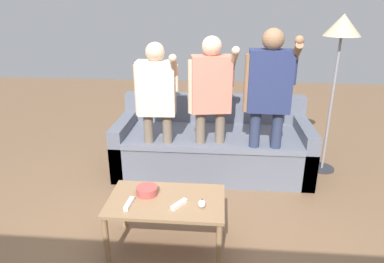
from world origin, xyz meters
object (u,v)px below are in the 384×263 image
object	(u,v)px
snack_bowl	(147,191)
player_left	(157,99)
player_center	(211,95)
coffee_table	(166,206)
player_right	(269,94)
game_remote_wand_near	(179,204)
floor_lamp	(341,35)
couch	(212,145)
game_remote_wand_far	(129,204)
game_remote_nunchuk	(202,203)

from	to	relation	value
snack_bowl	player_left	bearing A→B (deg)	94.74
snack_bowl	player_center	bearing A→B (deg)	65.56
coffee_table	player_center	size ratio (longest dim) A/B	0.57
player_right	game_remote_wand_near	distance (m)	1.44
floor_lamp	coffee_table	bearing A→B (deg)	-136.80
couch	game_remote_wand_far	world-z (taller)	couch
game_remote_nunchuk	player_center	world-z (taller)	player_center
floor_lamp	game_remote_wand_far	xyz separation A→B (m)	(-1.87, -1.62, -1.08)
game_remote_wand_near	player_right	bearing A→B (deg)	55.65
coffee_table	game_remote_nunchuk	world-z (taller)	game_remote_nunchuk
floor_lamp	player_left	xyz separation A→B (m)	(-1.85, -0.48, -0.59)
coffee_table	player_left	size ratio (longest dim) A/B	0.60
player_right	player_center	bearing A→B (deg)	172.73
snack_bowl	floor_lamp	distance (m)	2.52
snack_bowl	game_remote_wand_near	world-z (taller)	snack_bowl
couch	player_center	distance (m)	0.79
floor_lamp	player_left	bearing A→B (deg)	-165.44
floor_lamp	player_right	bearing A→B (deg)	-146.28
coffee_table	game_remote_wand_far	world-z (taller)	game_remote_wand_far
player_left	player_right	xyz separation A→B (m)	(1.10, -0.02, 0.09)
game_remote_wand_far	snack_bowl	bearing A→B (deg)	59.86
snack_bowl	game_remote_nunchuk	xyz separation A→B (m)	(0.44, -0.14, -0.01)
game_remote_nunchuk	game_remote_wand_near	size ratio (longest dim) A/B	0.60
couch	player_left	world-z (taller)	player_left
floor_lamp	player_left	distance (m)	2.00
snack_bowl	game_remote_wand_near	bearing A→B (deg)	-28.61
couch	game_remote_wand_far	xyz separation A→B (m)	(-0.58, -1.55, 0.17)
game_remote_nunchuk	player_center	size ratio (longest dim) A/B	0.06
couch	player_right	distance (m)	1.02
player_center	game_remote_nunchuk	bearing A→B (deg)	-90.87
player_left	player_right	world-z (taller)	player_right
coffee_table	floor_lamp	size ratio (longest dim) A/B	0.51
player_right	game_remote_wand_far	size ratio (longest dim) A/B	10.32
couch	game_remote_nunchuk	xyz separation A→B (m)	(-0.04, -1.51, 0.18)
player_center	player_right	size ratio (longest dim) A/B	0.95
player_left	floor_lamp	bearing A→B (deg)	14.56
couch	game_remote_nunchuk	size ratio (longest dim) A/B	24.59
player_right	couch	bearing A→B (deg)	141.00
game_remote_nunchuk	game_remote_wand_far	xyz separation A→B (m)	(-0.54, -0.04, -0.01)
game_remote_wand_near	game_remote_wand_far	size ratio (longest dim) A/B	0.93
snack_bowl	game_remote_wand_far	size ratio (longest dim) A/B	1.07
player_left	player_center	bearing A→B (deg)	5.01
couch	floor_lamp	bearing A→B (deg)	3.04
coffee_table	snack_bowl	distance (m)	0.20
coffee_table	game_remote_wand_near	world-z (taller)	game_remote_wand_near
player_left	game_remote_wand_near	world-z (taller)	player_left
game_remote_nunchuk	player_center	distance (m)	1.26
snack_bowl	game_remote_nunchuk	world-z (taller)	snack_bowl
floor_lamp	player_center	size ratio (longest dim) A/B	1.12
player_left	couch	bearing A→B (deg)	36.49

